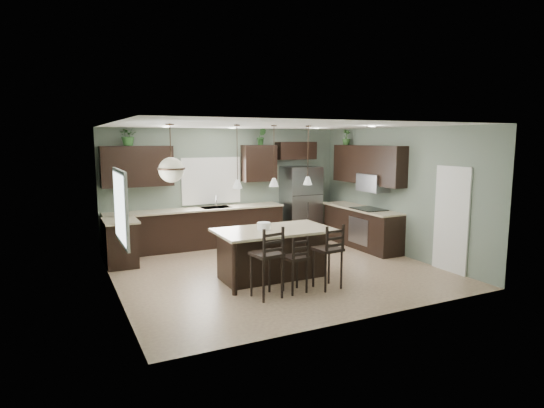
{
  "coord_description": "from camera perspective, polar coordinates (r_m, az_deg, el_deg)",
  "views": [
    {
      "loc": [
        -3.86,
        -7.74,
        2.55
      ],
      "look_at": [
        0.1,
        0.4,
        1.25
      ],
      "focal_mm": 30.0,
      "sensor_mm": 36.0,
      "label": 1
    }
  ],
  "objects": [
    {
      "name": "microwave",
      "position": [
        10.71,
        12.54,
        2.62
      ],
      "size": [
        0.4,
        0.75,
        0.4
      ],
      "primitive_type": "cube",
      "color": "gray",
      "rests_on": "right_upper_cabs"
    },
    {
      "name": "chandelier",
      "position": [
        7.58,
        -12.59,
        6.24
      ],
      "size": [
        0.45,
        0.45,
        0.96
      ],
      "primitive_type": null,
      "color": "beige",
      "rests_on": "room_shell"
    },
    {
      "name": "back_lower_cabs",
      "position": [
        10.84,
        -9.31,
        -3.11
      ],
      "size": [
        4.2,
        0.6,
        0.9
      ],
      "primitive_type": "cube",
      "color": "black",
      "rests_on": "ground"
    },
    {
      "name": "fridge_header",
      "position": [
        11.8,
        3.04,
        6.71
      ],
      "size": [
        1.05,
        0.34,
        0.45
      ],
      "primitive_type": "cube",
      "color": "black",
      "rests_on": "room_shell"
    },
    {
      "name": "plant_back_right",
      "position": [
        11.32,
        -1.34,
        8.46
      ],
      "size": [
        0.28,
        0.26,
        0.41
      ],
      "primitive_type": "imported",
      "rotation": [
        0.0,
        0.0,
        -0.4
      ],
      "color": "#295726",
      "rests_on": "back_upper_right"
    },
    {
      "name": "plant_back_left",
      "position": [
        10.41,
        -17.58,
        8.25
      ],
      "size": [
        0.5,
        0.47,
        0.47
      ],
      "primitive_type": "imported",
      "rotation": [
        0.0,
        0.0,
        0.28
      ],
      "color": "#295726",
      "rests_on": "back_upper_left"
    },
    {
      "name": "left_return_cabs",
      "position": [
        9.75,
        -18.53,
        -4.71
      ],
      "size": [
        0.6,
        0.9,
        0.9
      ],
      "primitive_type": "cube",
      "color": "black",
      "rests_on": "ground"
    },
    {
      "name": "window_left",
      "position": [
        7.07,
        -18.56,
        -0.4
      ],
      "size": [
        0.02,
        1.1,
        1.0
      ],
      "primitive_type": "cube",
      "color": "white",
      "rests_on": "room_shell"
    },
    {
      "name": "cooktop",
      "position": [
        10.72,
        12.02,
        -0.62
      ],
      "size": [
        0.58,
        0.75,
        0.02
      ],
      "primitive_type": "cube",
      "color": "black",
      "rests_on": "right_countertop"
    },
    {
      "name": "bar_stool_center",
      "position": [
        7.63,
        2.89,
        -7.5
      ],
      "size": [
        0.4,
        0.4,
        0.98
      ],
      "primitive_type": "cube",
      "rotation": [
        0.0,
        0.0,
        0.1
      ],
      "color": "black",
      "rests_on": "ground"
    },
    {
      "name": "kitchen_island",
      "position": [
        8.37,
        0.23,
        -6.28
      ],
      "size": [
        2.1,
        1.2,
        0.92
      ],
      "primitive_type": "cube",
      "rotation": [
        0.0,
        0.0,
        0.0
      ],
      "color": "black",
      "rests_on": "ground"
    },
    {
      "name": "right_countertop",
      "position": [
        10.94,
        11.13,
        -0.55
      ],
      "size": [
        0.66,
        2.35,
        0.04
      ],
      "primitive_type": "cube",
      "color": "beige",
      "rests_on": "right_lower_cabs"
    },
    {
      "name": "right_lower_cabs",
      "position": [
        11.03,
        11.15,
        -2.96
      ],
      "size": [
        0.6,
        2.35,
        0.9
      ],
      "primitive_type": "cube",
      "color": "black",
      "rests_on": "ground"
    },
    {
      "name": "right_upper_cabs",
      "position": [
        10.93,
        11.91,
        4.85
      ],
      "size": [
        0.34,
        2.35,
        0.9
      ],
      "primitive_type": "cube",
      "color": "black",
      "rests_on": "room_shell"
    },
    {
      "name": "back_upper_left",
      "position": [
        10.48,
        -16.55,
        4.55
      ],
      "size": [
        1.55,
        0.34,
        0.9
      ],
      "primitive_type": "cube",
      "color": "black",
      "rests_on": "room_shell"
    },
    {
      "name": "sink_inset",
      "position": [
        10.87,
        -7.07,
        -0.44
      ],
      "size": [
        0.7,
        0.45,
        0.01
      ],
      "primitive_type": "cube",
      "color": "gray",
      "rests_on": "back_countertop"
    },
    {
      "name": "back_countertop",
      "position": [
        10.74,
        -9.34,
        -0.67
      ],
      "size": [
        4.2,
        0.66,
        0.04
      ],
      "primitive_type": "cube",
      "color": "beige",
      "rests_on": "back_lower_cabs"
    },
    {
      "name": "plant_right_wall",
      "position": [
        11.57,
        9.31,
        8.27
      ],
      "size": [
        0.22,
        0.22,
        0.38
      ],
      "primitive_type": "imported",
      "rotation": [
        0.0,
        0.0,
        -0.05
      ],
      "color": "#305927",
      "rests_on": "right_upper_cabs"
    },
    {
      "name": "pendant_left",
      "position": [
        7.82,
        -4.39,
        5.94
      ],
      "size": [
        0.17,
        0.17,
        1.1
      ],
      "primitive_type": null,
      "color": "white",
      "rests_on": "room_shell"
    },
    {
      "name": "faucet",
      "position": [
        10.82,
        -7.03,
        0.3
      ],
      "size": [
        0.02,
        0.02,
        0.28
      ],
      "primitive_type": "cylinder",
      "color": "silver",
      "rests_on": "back_countertop"
    },
    {
      "name": "bar_stool_right",
      "position": [
        7.86,
        6.98,
        -6.52
      ],
      "size": [
        0.46,
        0.46,
        1.13
      ],
      "primitive_type": "cube",
      "rotation": [
        0.0,
        0.0,
        0.1
      ],
      "color": "black",
      "rests_on": "ground"
    },
    {
      "name": "room_shell",
      "position": [
        8.69,
        0.56,
        2.55
      ],
      "size": [
        6.0,
        6.0,
        6.0
      ],
      "color": "slate",
      "rests_on": "ground"
    },
    {
      "name": "pendant_center",
      "position": [
        8.11,
        0.24,
        6.05
      ],
      "size": [
        0.17,
        0.17,
        1.1
      ],
      "primitive_type": null,
      "color": "silver",
      "rests_on": "room_shell"
    },
    {
      "name": "wall_oven_front",
      "position": [
        10.64,
        10.73,
        -3.36
      ],
      "size": [
        0.01,
        0.72,
        0.6
      ],
      "primitive_type": "cube",
      "color": "gray",
      "rests_on": "right_lower_cabs"
    },
    {
      "name": "ground",
      "position": [
        9.02,
        0.54,
        -8.25
      ],
      "size": [
        6.0,
        6.0,
        0.0
      ],
      "primitive_type": "plane",
      "color": "#9E8466",
      "rests_on": "ground"
    },
    {
      "name": "pendant_right",
      "position": [
        8.44,
        4.53,
        6.1
      ],
      "size": [
        0.17,
        0.17,
        1.1
      ],
      "primitive_type": null,
      "color": "silver",
      "rests_on": "room_shell"
    },
    {
      "name": "left_return_countertop",
      "position": [
        9.66,
        -18.54,
        -1.98
      ],
      "size": [
        0.66,
        0.96,
        0.04
      ],
      "primitive_type": "cube",
      "color": "beige",
      "rests_on": "left_return_cabs"
    },
    {
      "name": "bar_stool_left",
      "position": [
        7.35,
        -0.7,
        -7.3
      ],
      "size": [
        0.5,
        0.5,
        1.18
      ],
      "primitive_type": "cube",
      "rotation": [
        0.0,
        0.0,
        0.15
      ],
      "color": "black",
      "rests_on": "ground"
    },
    {
      "name": "refrigerator",
      "position": [
        11.76,
        3.62,
        0.22
      ],
      "size": [
        0.9,
        0.74,
        1.85
      ],
      "primitive_type": "cube",
      "color": "#93949B",
      "rests_on": "ground"
    },
    {
      "name": "serving_dish",
      "position": [
        8.17,
        -1.02,
        -2.81
      ],
      "size": [
        0.24,
        0.24,
        0.14
      ],
      "primitive_type": "cylinder",
      "color": "white",
      "rests_on": "kitchen_island"
    },
    {
      "name": "pantry_door",
      "position": [
        9.35,
        21.59,
        -1.83
      ],
      "size": [
        0.04,
        0.82,
        2.04
      ],
      "primitive_type": "cube",
      "color": "white",
      "rests_on": "ground"
    },
    {
      "name": "back_upper_right",
      "position": [
        11.34,
        -1.64,
        5.14
      ],
      "size": [
        0.85,
        0.34,
        0.9
      ],
      "primitive_type": "cube",
      "color": "black",
      "rests_on": "room_shell"
    },
    {
      "name": "window_back",
      "position": [
        11.08,
        -7.63,
        2.92
      ],
      "size": [
        1.35,
        0.02,
        1.0
      ],
      "primitive_type": "cube",
      "color": "white",
      "rests_on": "room_shell"
    }
  ]
}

